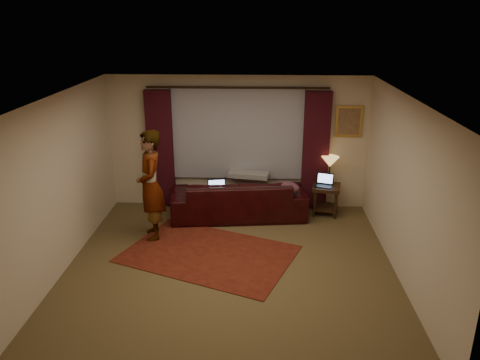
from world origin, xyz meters
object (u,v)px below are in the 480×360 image
Objects in this scene: end_table at (326,200)px; person at (151,186)px; sofa at (239,191)px; tiffany_lamp at (329,170)px; laptop_table at (324,181)px; laptop_sofa at (217,188)px.

end_table is 3.37m from person.
sofa is 1.79m from tiffany_lamp.
end_table is at bearing -110.19° from tiffany_lamp.
sofa reaches higher than end_table.
tiffany_lamp reaches higher than laptop_table.
person reaches higher than sofa.
laptop_sofa is 1.34m from person.
sofa is 4.32× the size of end_table.
laptop_sofa is (-0.38, -0.17, 0.12)m from sofa.
sofa is 1.77m from person.
person reaches higher than end_table.
end_table is at bearing 179.36° from sofa.
sofa is at bearing -169.54° from tiffany_lamp.
laptop_sofa is at bearing -170.53° from end_table.
end_table is at bearing -1.28° from laptop_sofa.
laptop_table is at bearing -122.27° from tiffany_lamp.
laptop_sofa is 2.11m from end_table.
laptop_sofa is 0.63× the size of end_table.
laptop_table is at bearing -146.58° from end_table.
laptop_sofa is at bearing -166.94° from tiffany_lamp.
laptop_sofa is at bearing -153.11° from laptop_table.
person is at bearing -154.47° from laptop_sofa.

